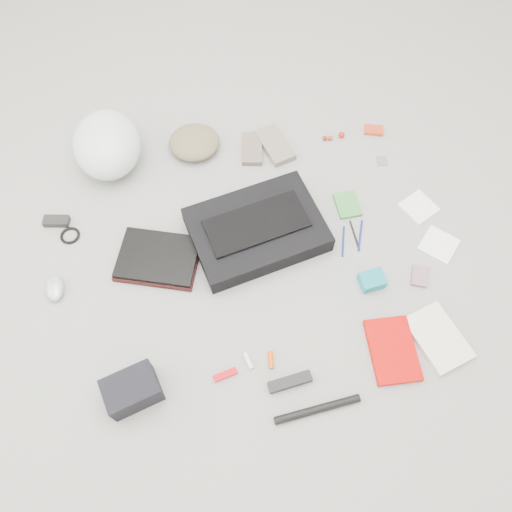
{
  "coord_description": "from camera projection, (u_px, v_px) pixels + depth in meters",
  "views": [
    {
      "loc": [
        -0.14,
        -0.89,
        1.75
      ],
      "look_at": [
        0.0,
        0.0,
        0.05
      ],
      "focal_mm": 35.0,
      "sensor_mm": 36.0,
      "label": 1
    }
  ],
  "objects": [
    {
      "name": "napkin_bottom",
      "position": [
        439.0,
        245.0,
        2.0
      ],
      "size": [
        0.19,
        0.19,
        0.01
      ],
      "primitive_type": "cube",
      "rotation": [
        0.0,
        0.0,
        0.82
      ],
      "color": "white",
      "rests_on": "ground_plane"
    },
    {
      "name": "pen_blue",
      "position": [
        343.0,
        241.0,
        2.01
      ],
      "size": [
        0.05,
        0.14,
        0.01
      ],
      "primitive_type": "cylinder",
      "rotation": [
        1.57,
        0.0,
        -0.29
      ],
      "color": "navy",
      "rests_on": "ground_plane"
    },
    {
      "name": "book_white",
      "position": [
        438.0,
        338.0,
        1.81
      ],
      "size": [
        0.22,
        0.27,
        0.02
      ],
      "primitive_type": "cube",
      "rotation": [
        0.0,
        0.0,
        0.3
      ],
      "color": "beige",
      "rests_on": "ground_plane"
    },
    {
      "name": "messenger_bag",
      "position": [
        257.0,
        230.0,
        1.99
      ],
      "size": [
        0.58,
        0.47,
        0.09
      ],
      "primitive_type": "cube",
      "rotation": [
        0.0,
        0.0,
        0.23
      ],
      "color": "black",
      "rests_on": "ground_plane"
    },
    {
      "name": "bag_flap",
      "position": [
        257.0,
        223.0,
        1.95
      ],
      "size": [
        0.43,
        0.26,
        0.01
      ],
      "primitive_type": "cube",
      "rotation": [
        0.0,
        0.0,
        0.23
      ],
      "color": "black",
      "rests_on": "messenger_bag"
    },
    {
      "name": "accordion_wallet",
      "position": [
        372.0,
        280.0,
        1.91
      ],
      "size": [
        0.1,
        0.08,
        0.05
      ],
      "primitive_type": "cube",
      "rotation": [
        0.0,
        0.0,
        0.13
      ],
      "color": "#107F92",
      "rests_on": "ground_plane"
    },
    {
      "name": "card_deck",
      "position": [
        419.0,
        276.0,
        1.93
      ],
      "size": [
        0.09,
        0.1,
        0.02
      ],
      "primitive_type": "cube",
      "rotation": [
        0.0,
        0.0,
        -0.38
      ],
      "color": "gray",
      "rests_on": "ground_plane"
    },
    {
      "name": "pen_black",
      "position": [
        355.0,
        235.0,
        2.02
      ],
      "size": [
        0.01,
        0.14,
        0.01
      ],
      "primitive_type": "cylinder",
      "rotation": [
        1.57,
        0.0,
        0.02
      ],
      "color": "black",
      "rests_on": "ground_plane"
    },
    {
      "name": "lollipop_a",
      "position": [
        325.0,
        138.0,
        2.25
      ],
      "size": [
        0.02,
        0.02,
        0.02
      ],
      "primitive_type": "sphere",
      "rotation": [
        0.0,
        0.0,
        -0.06
      ],
      "color": "#A01B09",
      "rests_on": "ground_plane"
    },
    {
      "name": "stamp_sheet",
      "position": [
        382.0,
        161.0,
        2.2
      ],
      "size": [
        0.05,
        0.06,
        0.0
      ],
      "primitive_type": "cube",
      "rotation": [
        0.0,
        0.0,
        -0.09
      ],
      "color": "slate",
      "rests_on": "ground_plane"
    },
    {
      "name": "cable_coil",
      "position": [
        70.0,
        236.0,
        2.02
      ],
      "size": [
        0.09,
        0.09,
        0.01
      ],
      "primitive_type": "torus",
      "rotation": [
        0.0,
        0.0,
        0.17
      ],
      "color": "black",
      "rests_on": "ground_plane"
    },
    {
      "name": "toiletry_tube_orange",
      "position": [
        271.0,
        360.0,
        1.77
      ],
      "size": [
        0.02,
        0.06,
        0.02
      ],
      "primitive_type": "cylinder",
      "rotation": [
        1.57,
        0.0,
        -0.09
      ],
      "color": "#DF4800",
      "rests_on": "ground_plane"
    },
    {
      "name": "mitten_right",
      "position": [
        275.0,
        145.0,
        2.23
      ],
      "size": [
        0.16,
        0.23,
        0.03
      ],
      "primitive_type": "cube",
      "rotation": [
        0.0,
        0.0,
        0.29
      ],
      "color": "gray",
      "rests_on": "ground_plane"
    },
    {
      "name": "u_lock",
      "position": [
        290.0,
        382.0,
        1.73
      ],
      "size": [
        0.16,
        0.06,
        0.03
      ],
      "primitive_type": "cube",
      "rotation": [
        0.0,
        0.0,
        0.13
      ],
      "color": "black",
      "rests_on": "ground_plane"
    },
    {
      "name": "notepad",
      "position": [
        347.0,
        205.0,
        2.09
      ],
      "size": [
        0.1,
        0.13,
        0.01
      ],
      "primitive_type": "cube",
      "rotation": [
        0.0,
        0.0,
        0.03
      ],
      "color": "#357E36",
      "rests_on": "ground_plane"
    },
    {
      "name": "laptop",
      "position": [
        158.0,
        257.0,
        1.94
      ],
      "size": [
        0.36,
        0.3,
        0.02
      ],
      "primitive_type": "cube",
      "rotation": [
        0.0,
        0.0,
        -0.31
      ],
      "color": "black",
      "rests_on": "laptop_sleeve"
    },
    {
      "name": "pen_navy",
      "position": [
        360.0,
        236.0,
        2.02
      ],
      "size": [
        0.06,
        0.14,
        0.01
      ],
      "primitive_type": "cylinder",
      "rotation": [
        1.57,
        0.0,
        -0.35
      ],
      "color": "navy",
      "rests_on": "ground_plane"
    },
    {
      "name": "beanie",
      "position": [
        194.0,
        142.0,
        2.21
      ],
      "size": [
        0.25,
        0.24,
        0.08
      ],
      "primitive_type": "ellipsoid",
      "rotation": [
        0.0,
        0.0,
        -0.12
      ],
      "color": "#6D6245",
      "rests_on": "ground_plane"
    },
    {
      "name": "camera_bag",
      "position": [
        132.0,
        390.0,
        1.68
      ],
      "size": [
        0.2,
        0.17,
        0.11
      ],
      "primitive_type": "cube",
      "rotation": [
        0.0,
        0.0,
        0.29
      ],
      "color": "black",
      "rests_on": "ground_plane"
    },
    {
      "name": "lollipop_b",
      "position": [
        330.0,
        138.0,
        2.25
      ],
      "size": [
        0.03,
        0.03,
        0.02
      ],
      "primitive_type": "sphere",
      "rotation": [
        0.0,
        0.0,
        0.35
      ],
      "color": "#A52A18",
      "rests_on": "ground_plane"
    },
    {
      "name": "mouse",
      "position": [
        55.0,
        288.0,
        1.89
      ],
      "size": [
        0.07,
        0.11,
        0.04
      ],
      "primitive_type": "ellipsoid",
      "rotation": [
        0.0,
        0.0,
        0.07
      ],
      "color": "#AAAAB6",
      "rests_on": "ground_plane"
    },
    {
      "name": "ground_plane",
      "position": [
        256.0,
        262.0,
        1.97
      ],
      "size": [
        4.0,
        4.0,
        0.0
      ],
      "primitive_type": "plane",
      "color": "gray"
    },
    {
      "name": "lollipop_c",
      "position": [
        341.0,
        135.0,
        2.26
      ],
      "size": [
        0.03,
        0.03,
        0.03
      ],
      "primitive_type": "sphere",
      "rotation": [
        0.0,
        0.0,
        0.11
      ],
      "color": "#B41610",
      "rests_on": "ground_plane"
    },
    {
      "name": "bike_helmet",
      "position": [
        107.0,
        144.0,
        2.11
      ],
      "size": [
        0.3,
        0.37,
        0.21
      ],
      "primitive_type": "ellipsoid",
      "rotation": [
        0.0,
        0.0,
        0.04
      ],
      "color": "silver",
      "rests_on": "ground_plane"
    },
    {
      "name": "bike_pump",
      "position": [
        317.0,
        409.0,
        1.69
      ],
      "size": [
        0.3,
        0.06,
        0.03
      ],
      "primitive_type": "cylinder",
      "rotation": [
        0.0,
        1.57,
        0.1
      ],
      "color": "black",
      "rests_on": "ground_plane"
    },
    {
      "name": "book_red",
      "position": [
        392.0,
        350.0,
        1.79
      ],
      "size": [
        0.17,
        0.25,
        0.03
      ],
      "primitive_type": "cube",
      "rotation": [
        0.0,
        0.0,
        -0.04
      ],
      "color": "#CC0804",
      "rests_on": "ground_plane"
    },
    {
      "name": "toiletry_tube_white",
      "position": [
        248.0,
        361.0,
        1.77
      ],
      "size": [
        0.03,
        0.06,
        0.02
      ],
      "primitive_type": "cylinder",
      "rotation": [
        1.57,
        0.0,
        0.27
      ],
      "color": "beige",
      "rests_on": "ground_plane"
    },
    {
      "name": "laptop_sleeve",
      "position": [
        159.0,
        259.0,
        1.96
      ],
      "size": [
        0.37,
        0.32,
        0.02
      ],
      "primitive_type": "cube",
      "rotation": [
        0.0,
        0.0,
        -0.31
      ],
      "color": "black",
      "rests_on": "ground_plane"
    },
    {
      "name": "power_brick",
      "position": [
        56.0,
        221.0,
        2.04
      ],
      "size": [
        0.11,
        0.06,
        0.03
      ],
      "primitive_type": "cube",
      "rotation": [
        0.0,
        0.0,
        -0.17
      ],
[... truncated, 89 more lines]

